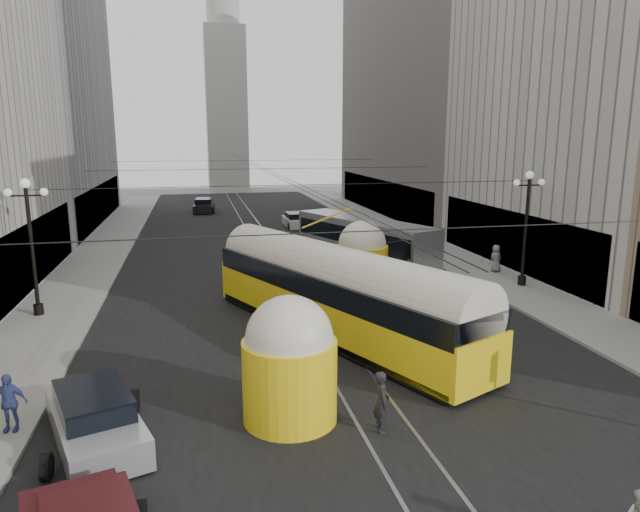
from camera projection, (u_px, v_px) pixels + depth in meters
name	position (u px, v px, depth m)	size (l,w,h in m)	color
road	(267.00, 248.00, 43.35)	(20.00, 85.00, 0.02)	black
sidewalk_left	(107.00, 245.00, 44.17)	(4.00, 72.00, 0.15)	gray
sidewalk_right	(400.00, 234.00, 49.19)	(4.00, 72.00, 0.15)	gray
rail_left	(257.00, 248.00, 43.20)	(0.12, 85.00, 0.04)	gray
rail_right	(277.00, 247.00, 43.51)	(0.12, 85.00, 0.04)	gray
building_left_far	(20.00, 68.00, 50.99)	(12.60, 28.60, 28.60)	#999999
building_right_far	(438.00, 57.00, 58.94)	(12.60, 32.60, 32.60)	#514C47
distant_tower	(226.00, 90.00, 85.61)	(6.00, 6.00, 31.36)	#B2AFA8
lamppost_left_mid	(31.00, 239.00, 26.08)	(1.86, 0.44, 6.37)	black
lamppost_right_mid	(526.00, 222.00, 31.36)	(1.86, 0.44, 6.37)	black
catenary	(269.00, 171.00, 41.19)	(25.00, 72.00, 0.23)	black
streetcar	(337.00, 292.00, 24.05)	(9.12, 16.52, 3.92)	yellow
city_bus	(364.00, 239.00, 37.70)	(6.86, 12.33, 3.02)	#ABAEB1
sedan_silver	(95.00, 419.00, 15.86)	(3.50, 5.27, 1.54)	#A8A9AD
sedan_white_far	(295.00, 221.00, 53.03)	(1.88, 4.32, 1.35)	white
sedan_dark_far	(204.00, 206.00, 63.26)	(2.52, 5.04, 1.53)	black
pedestrian_crossing_a	(382.00, 401.00, 16.40)	(0.67, 0.44, 1.84)	black
pedestrian_sidewalk_right	(496.00, 258.00, 35.01)	(0.82, 0.50, 1.68)	slate
pedestrian_sidewalk_left	(8.00, 402.00, 16.15)	(1.01, 0.57, 1.72)	#404A8B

